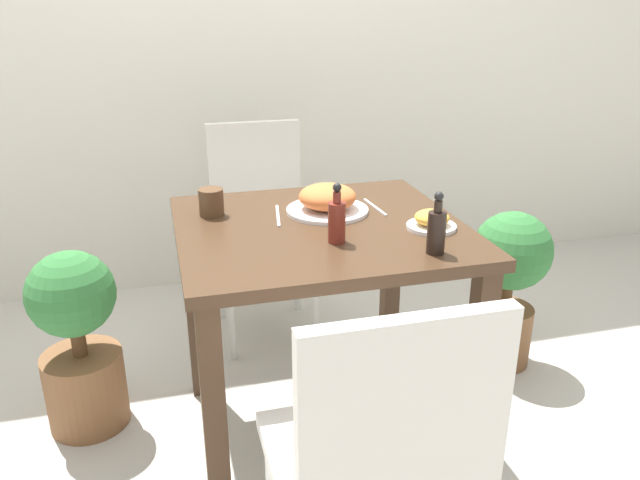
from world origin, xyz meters
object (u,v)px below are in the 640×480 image
object	(u,v)px
potted_plant_right	(509,277)
drink_cup	(211,202)
chair_near	(380,460)
chair_far	(261,218)
food_plate	(327,200)
side_plate	(432,221)
sauce_bottle	(337,220)
condiment_bottle	(437,230)
potted_plant_left	(78,339)

from	to	relation	value
potted_plant_right	drink_cup	bearing A→B (deg)	-176.30
chair_near	chair_far	distance (m)	1.54
food_plate	potted_plant_right	distance (m)	0.89
chair_far	side_plate	bearing A→B (deg)	-68.77
chair_near	potted_plant_right	size ratio (longest dim) A/B	1.41
food_plate	sauce_bottle	size ratio (longest dim) A/B	1.52
chair_near	food_plate	world-z (taller)	chair_near
drink_cup	chair_far	bearing A→B (deg)	68.01
food_plate	condiment_bottle	size ratio (longest dim) A/B	1.52
side_plate	potted_plant_right	xyz separation A→B (m)	(0.52, 0.36, -0.40)
food_plate	sauce_bottle	distance (m)	0.26
chair_near	chair_far	world-z (taller)	same
condiment_bottle	chair_far	bearing A→B (deg)	104.77
side_plate	condiment_bottle	xyz separation A→B (m)	(-0.07, -0.17, 0.04)
chair_far	condiment_bottle	world-z (taller)	condiment_bottle
food_plate	drink_cup	size ratio (longest dim) A/B	3.06
potted_plant_left	chair_far	bearing A→B (deg)	37.06
chair_far	drink_cup	world-z (taller)	chair_far
drink_cup	potted_plant_left	size ratio (longest dim) A/B	0.13
chair_near	side_plate	xyz separation A→B (m)	(0.38, 0.62, 0.27)
condiment_bottle	potted_plant_left	world-z (taller)	condiment_bottle
chair_near	food_plate	bearing A→B (deg)	-98.31
chair_far	sauce_bottle	xyz separation A→B (m)	(0.06, -0.95, 0.31)
chair_near	drink_cup	bearing A→B (deg)	-75.61
chair_near	sauce_bottle	bearing A→B (deg)	-97.61
side_plate	sauce_bottle	distance (m)	0.30
chair_far	sauce_bottle	world-z (taller)	sauce_bottle
chair_far	potted_plant_left	xyz separation A→B (m)	(-0.71, -0.54, -0.18)
chair_near	sauce_bottle	distance (m)	0.67
side_plate	chair_far	bearing A→B (deg)	111.23
sauce_bottle	condiment_bottle	world-z (taller)	same
chair_far	food_plate	xyz separation A→B (m)	(0.10, -0.69, 0.29)
food_plate	side_plate	size ratio (longest dim) A/B	1.77
chair_far	food_plate	bearing A→B (deg)	-81.72
side_plate	drink_cup	xyz separation A→B (m)	(-0.61, 0.29, 0.02)
sauce_bottle	potted_plant_left	size ratio (longest dim) A/B	0.27
chair_far	food_plate	size ratio (longest dim) A/B	3.48
chair_far	drink_cup	xyz separation A→B (m)	(-0.25, -0.63, 0.29)
chair_near	drink_cup	distance (m)	0.98
potted_plant_left	potted_plant_right	size ratio (longest dim) A/B	1.00
potted_plant_left	potted_plant_right	world-z (taller)	potted_plant_left
chair_far	food_plate	world-z (taller)	chair_far
chair_far	food_plate	distance (m)	0.76
food_plate	potted_plant_left	bearing A→B (deg)	169.22
potted_plant_left	potted_plant_right	bearing A→B (deg)	-0.64
chair_near	potted_plant_left	bearing A→B (deg)	-55.25
chair_far	drink_cup	size ratio (longest dim) A/B	10.63
chair_near	side_plate	bearing A→B (deg)	-121.40
chair_far	potted_plant_right	xyz separation A→B (m)	(0.87, -0.56, -0.13)
condiment_bottle	sauce_bottle	bearing A→B (deg)	148.22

